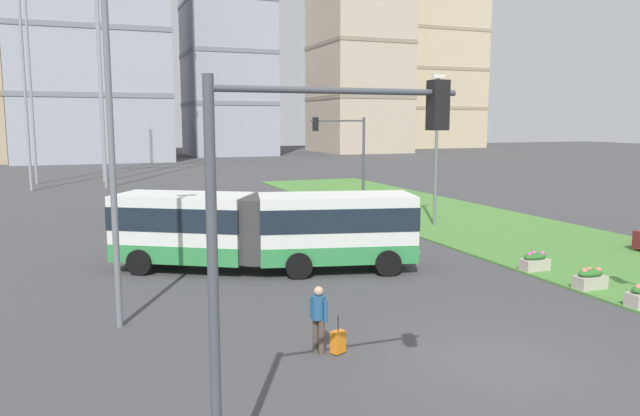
% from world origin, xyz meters
% --- Properties ---
extents(ground_plane, '(260.00, 260.00, 0.00)m').
position_xyz_m(ground_plane, '(0.00, 0.00, 0.00)').
color(ground_plane, '#424244').
extents(grass_median, '(10.00, 70.00, 0.08)m').
position_xyz_m(grass_median, '(11.35, 10.00, 0.04)').
color(grass_median, '#4C8438').
rests_on(grass_median, ground_plane).
extents(articulated_bus, '(11.75, 6.65, 3.00)m').
position_xyz_m(articulated_bus, '(-2.76, 11.15, 1.65)').
color(articulated_bus, silver).
rests_on(articulated_bus, ground).
extents(car_silver_hatch, '(4.57, 2.41, 1.58)m').
position_xyz_m(car_silver_hatch, '(-6.04, 25.17, 0.75)').
color(car_silver_hatch, '#B7BABF').
rests_on(car_silver_hatch, ground).
extents(pedestrian_crossing, '(0.36, 0.53, 1.74)m').
position_xyz_m(pedestrian_crossing, '(-3.89, 2.19, 1.00)').
color(pedestrian_crossing, '#4C4238').
rests_on(pedestrian_crossing, ground).
extents(rolling_suitcase, '(0.43, 0.38, 0.97)m').
position_xyz_m(rolling_suitcase, '(-3.44, 1.99, 0.31)').
color(rolling_suitcase, orange).
rests_on(rolling_suitcase, ground).
extents(flower_planter_1, '(1.10, 0.56, 0.74)m').
position_xyz_m(flower_planter_1, '(6.95, 4.20, 0.43)').
color(flower_planter_1, '#B7AD9E').
rests_on(flower_planter_1, grass_median).
extents(flower_planter_2, '(1.10, 0.56, 0.74)m').
position_xyz_m(flower_planter_2, '(6.95, 7.00, 0.43)').
color(flower_planter_2, '#B7AD9E').
rests_on(flower_planter_2, grass_median).
extents(traffic_light_near_left, '(4.08, 0.28, 6.48)m').
position_xyz_m(traffic_light_near_left, '(-6.23, -3.00, 4.43)').
color(traffic_light_near_left, '#474C51').
rests_on(traffic_light_near_left, ground).
extents(traffic_light_far_right, '(3.50, 0.28, 6.08)m').
position_xyz_m(traffic_light_far_right, '(5.44, 22.00, 4.15)').
color(traffic_light_far_right, '#474C51').
rests_on(traffic_light_far_right, ground).
extents(streetlight_left, '(0.70, 0.28, 10.02)m').
position_xyz_m(streetlight_left, '(-8.50, 6.09, 5.46)').
color(streetlight_left, slate).
rests_on(streetlight_left, ground).
extents(streetlight_median, '(0.70, 0.28, 8.35)m').
position_xyz_m(streetlight_median, '(8.85, 17.47, 4.61)').
color(streetlight_median, slate).
rests_on(streetlight_median, ground).
extents(apartment_tower_westcentre, '(21.92, 16.98, 36.54)m').
position_xyz_m(apartment_tower_westcentre, '(-8.11, 86.19, 18.29)').
color(apartment_tower_westcentre, '#9EA3AD').
rests_on(apartment_tower_westcentre, ground).
extents(apartment_tower_centre, '(14.42, 15.41, 51.02)m').
position_xyz_m(apartment_tower_centre, '(14.41, 95.29, 25.53)').
color(apartment_tower_centre, '#9EA3AD').
rests_on(apartment_tower_centre, ground).
extents(apartment_tower_eastcentre, '(15.44, 18.50, 49.71)m').
position_xyz_m(apartment_tower_eastcentre, '(40.25, 97.02, 24.87)').
color(apartment_tower_eastcentre, '#C6B299').
rests_on(apartment_tower_eastcentre, ground).
extents(apartment_tower_east, '(21.35, 18.29, 50.72)m').
position_xyz_m(apartment_tower_east, '(64.51, 112.40, 25.38)').
color(apartment_tower_east, beige).
rests_on(apartment_tower_east, ground).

